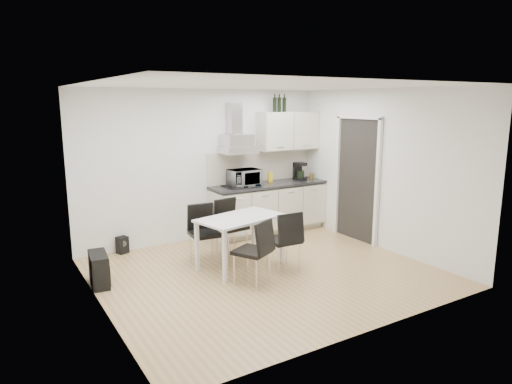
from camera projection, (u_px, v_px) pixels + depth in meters
ground at (265, 272)px, 6.49m from camera, size 4.50×4.50×0.00m
wall_back at (204, 165)px, 7.91m from camera, size 4.50×0.10×2.60m
wall_front at (373, 212)px, 4.56m from camera, size 4.50×0.10×2.60m
wall_left at (96, 201)px, 5.09m from camera, size 0.10×4.00×2.60m
wall_right at (383, 170)px, 7.38m from camera, size 0.10×4.00×2.60m
ceiling at (266, 85)px, 5.98m from camera, size 4.50×4.50×0.00m
doorway at (356, 180)px, 7.87m from camera, size 0.08×1.04×2.10m
kitchenette at (269, 188)px, 8.39m from camera, size 2.22×0.64×2.52m
dining_table at (240, 223)px, 6.61m from camera, size 1.36×0.97×0.75m
chair_far_left at (205, 235)px, 6.79m from camera, size 0.48×0.53×0.88m
chair_far_right at (232, 228)px, 7.17m from camera, size 0.49×0.54×0.88m
chair_near_left at (252, 252)px, 6.01m from camera, size 0.62×0.65×0.88m
chair_near_right at (283, 241)px, 6.50m from camera, size 0.46×0.52×0.88m
guitar_amp at (99, 269)px, 6.01m from camera, size 0.28×0.54×0.43m
floor_speaker at (122, 245)px, 7.29m from camera, size 0.20×0.19×0.27m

